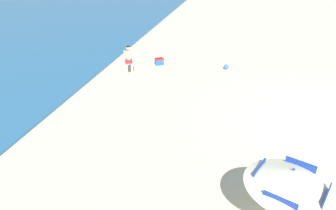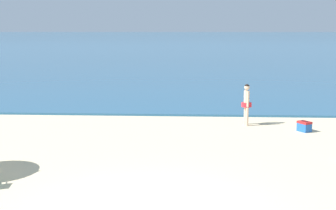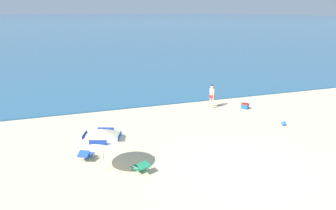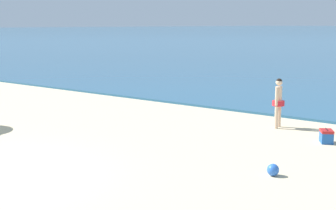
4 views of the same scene
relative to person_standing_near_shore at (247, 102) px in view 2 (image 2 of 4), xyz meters
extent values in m
cube|color=#285B7F|center=(-3.16, 401.77, -0.94)|extent=(800.00, 800.00, 0.10)
cylinder|color=beige|center=(-0.02, 0.15, -0.57)|extent=(0.12, 0.12, 0.83)
cylinder|color=beige|center=(0.02, -0.15, -0.57)|extent=(0.12, 0.12, 0.83)
cylinder|color=red|center=(0.00, 0.00, -0.13)|extent=(0.42, 0.42, 0.17)
cylinder|color=beige|center=(0.00, 0.00, 0.14)|extent=(0.23, 0.23, 0.59)
cylinder|color=beige|center=(-0.03, 0.21, 0.13)|extent=(0.09, 0.09, 0.63)
cylinder|color=beige|center=(0.03, -0.21, 0.13)|extent=(0.09, 0.09, 0.63)
sphere|color=beige|center=(0.00, 0.00, 0.59)|extent=(0.23, 0.23, 0.23)
sphere|color=black|center=(0.00, 0.00, 0.61)|extent=(0.21, 0.21, 0.21)
cube|color=#1E56A8|center=(2.11, -1.10, -0.83)|extent=(0.54, 0.59, 0.32)
cube|color=red|center=(2.11, -1.10, -0.63)|extent=(0.56, 0.60, 0.08)
cylinder|color=black|center=(2.11, -1.10, -0.57)|extent=(0.20, 0.30, 0.02)
camera|label=1|loc=(-15.01, -5.83, 5.43)|focal=33.51mm
camera|label=2|loc=(-2.22, -18.70, 2.90)|focal=49.05mm
camera|label=3|loc=(-10.93, -20.50, 5.75)|focal=35.35mm
camera|label=4|loc=(7.18, -15.23, 2.55)|focal=52.08mm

